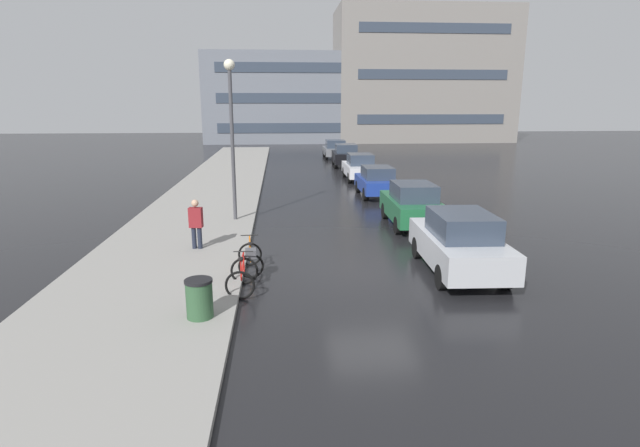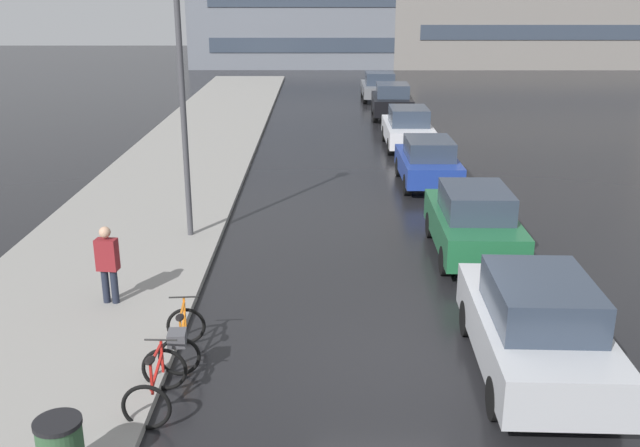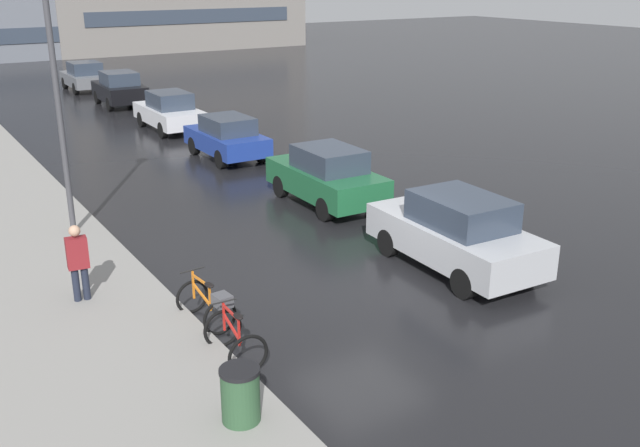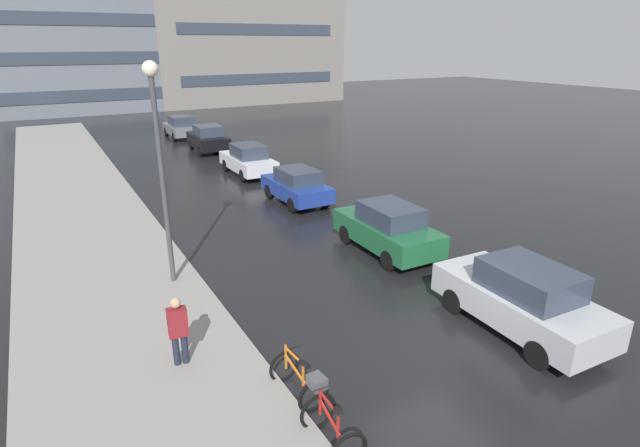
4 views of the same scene
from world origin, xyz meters
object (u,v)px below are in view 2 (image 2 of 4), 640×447
car_black (395,101)px  car_blue (431,162)px  bicycle_second (184,338)px  streetlamp (185,76)px  car_grey (383,87)px  bicycle_nearest (159,385)px  car_green (477,222)px  car_white (411,128)px  car_silver (539,327)px  pedestrian (111,263)px

car_black → car_blue: bearing=-90.2°
bicycle_second → streetlamp: (-0.93, 6.18, 3.56)m
car_grey → car_black: bearing=-88.5°
car_blue → car_grey: bearing=90.3°
car_black → bicycle_nearest: bearing=-103.2°
bicycle_nearest → streetlamp: 8.38m
bicycle_nearest → car_green: 8.79m
car_blue → streetlamp: size_ratio=0.60×
streetlamp → bicycle_second: bearing=-81.4°
bicycle_nearest → car_white: bearing=72.2°
bicycle_second → car_blue: car_blue is taller
car_green → car_grey: (-0.25, 24.33, -0.05)m
car_silver → car_blue: size_ratio=1.17×
bicycle_nearest → pedestrian: size_ratio=0.67×
bicycle_nearest → car_blue: car_blue is taller
car_blue → bicycle_second: bearing=-116.7°
pedestrian → streetlamp: 5.14m
car_silver → car_grey: car_silver is taller
bicycle_nearest → bicycle_second: bicycle_nearest is taller
bicycle_second → pedestrian: bearing=129.7°
car_blue → streetlamp: streetlamp is taller
car_blue → streetlamp: 9.01m
bicycle_nearest → pedestrian: (-1.64, 3.48, 0.56)m
car_grey → streetlamp: 24.36m
car_white → streetlamp: size_ratio=0.67×
pedestrian → car_blue: bearing=50.9°
bicycle_second → streetlamp: streetlamp is taller
bicycle_nearest → streetlamp: (-0.80, 7.52, 3.63)m
car_black → car_grey: car_black is taller
bicycle_nearest → car_silver: (5.85, 1.00, 0.45)m
car_green → car_blue: (-0.15, 6.25, -0.06)m
car_black → car_white: bearing=-90.2°
car_grey → bicycle_nearest: bearing=-100.5°
car_blue → car_black: size_ratio=0.97×
car_silver → car_green: (0.12, 5.43, -0.02)m
bicycle_second → pedestrian: pedestrian is taller
bicycle_nearest → bicycle_second: 1.35m
car_silver → pedestrian: size_ratio=2.55×
car_white → pedestrian: size_ratio=2.44×
car_green → car_silver: bearing=-91.3°
bicycle_second → streetlamp: 7.19m
car_blue → car_black: (0.05, 12.35, 0.07)m
car_silver → car_black: car_silver is taller
bicycle_nearest → car_grey: car_grey is taller
car_white → car_grey: car_white is taller
bicycle_second → car_grey: car_grey is taller
bicycle_nearest → car_black: 25.71m
car_green → bicycle_second: bearing=-138.9°
car_green → car_blue: car_green is taller
car_blue → car_white: car_white is taller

